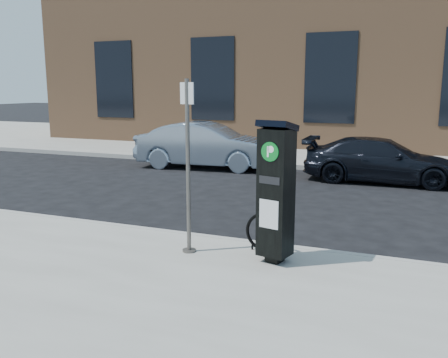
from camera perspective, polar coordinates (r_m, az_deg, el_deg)
The scene contains 10 objects.
ground at distance 8.21m, azimuth -1.87°, elevation -7.81°, with size 120.00×120.00×0.00m, color black.
sidewalk_far at distance 21.51m, azimuth 13.18°, elevation 3.80°, with size 60.00×12.00×0.15m, color gray.
curb_near at distance 8.17m, azimuth -1.93°, elevation -7.35°, with size 60.00×0.12×0.16m, color #9E9B93.
curb_far at distance 15.68m, azimuth 9.88°, elevation 1.36°, with size 60.00×0.12×0.16m, color #9E9B93.
building at distance 24.37m, azimuth 14.70°, elevation 14.14°, with size 28.00×10.05×8.25m.
parking_kiosk at distance 6.75m, azimuth 6.26°, elevation -1.40°, with size 0.56×0.52×2.06m.
sign_pole at distance 7.10m, azimuth -4.35°, elevation 1.27°, with size 0.23×0.21×2.62m.
bike_rack at distance 7.35m, azimuth 4.97°, elevation -6.39°, with size 0.63×0.06×0.63m.
car_silver at distance 15.77m, azimuth -2.15°, elevation 4.08°, with size 1.60×4.60×1.52m, color #8090A3.
car_dark at distance 14.10m, azimuth 18.39°, elevation 2.16°, with size 1.75×4.30×1.25m, color black.
Camera 1 is at (3.11, -7.13, 2.64)m, focal length 38.00 mm.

